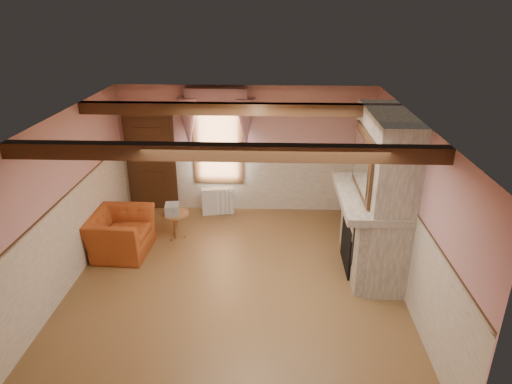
{
  "coord_description": "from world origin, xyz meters",
  "views": [
    {
      "loc": [
        0.61,
        -6.51,
        4.41
      ],
      "look_at": [
        0.31,
        0.8,
        1.33
      ],
      "focal_mm": 32.0,
      "sensor_mm": 36.0,
      "label": 1
    }
  ],
  "objects_px": {
    "radiator": "(218,201)",
    "bowl": "(369,188)",
    "mantel_clock": "(364,175)",
    "side_table": "(176,225)",
    "oil_lamp": "(364,172)",
    "armchair": "(120,233)"
  },
  "relations": [
    {
      "from": "armchair",
      "to": "oil_lamp",
      "type": "distance_m",
      "value": 4.66
    },
    {
      "from": "oil_lamp",
      "to": "armchair",
      "type": "bearing_deg",
      "value": -175.58
    },
    {
      "from": "side_table",
      "to": "bowl",
      "type": "distance_m",
      "value": 3.84
    },
    {
      "from": "radiator",
      "to": "bowl",
      "type": "distance_m",
      "value": 3.65
    },
    {
      "from": "side_table",
      "to": "radiator",
      "type": "distance_m",
      "value": 1.37
    },
    {
      "from": "armchair",
      "to": "mantel_clock",
      "type": "xyz_separation_m",
      "value": [
        4.49,
        0.29,
        1.13
      ]
    },
    {
      "from": "radiator",
      "to": "oil_lamp",
      "type": "height_order",
      "value": "oil_lamp"
    },
    {
      "from": "side_table",
      "to": "mantel_clock",
      "type": "distance_m",
      "value": 3.79
    },
    {
      "from": "armchair",
      "to": "mantel_clock",
      "type": "bearing_deg",
      "value": -83.8
    },
    {
      "from": "bowl",
      "to": "oil_lamp",
      "type": "relative_size",
      "value": 1.18
    },
    {
      "from": "side_table",
      "to": "oil_lamp",
      "type": "bearing_deg",
      "value": -3.97
    },
    {
      "from": "radiator",
      "to": "mantel_clock",
      "type": "bearing_deg",
      "value": -37.85
    },
    {
      "from": "side_table",
      "to": "bowl",
      "type": "height_order",
      "value": "bowl"
    },
    {
      "from": "armchair",
      "to": "oil_lamp",
      "type": "relative_size",
      "value": 4.29
    },
    {
      "from": "oil_lamp",
      "to": "mantel_clock",
      "type": "bearing_deg",
      "value": -90.0
    },
    {
      "from": "side_table",
      "to": "oil_lamp",
      "type": "height_order",
      "value": "oil_lamp"
    },
    {
      "from": "radiator",
      "to": "mantel_clock",
      "type": "relative_size",
      "value": 2.92
    },
    {
      "from": "bowl",
      "to": "oil_lamp",
      "type": "distance_m",
      "value": 0.54
    },
    {
      "from": "bowl",
      "to": "mantel_clock",
      "type": "distance_m",
      "value": 0.47
    },
    {
      "from": "side_table",
      "to": "mantel_clock",
      "type": "xyz_separation_m",
      "value": [
        3.57,
        -0.31,
        1.25
      ]
    },
    {
      "from": "side_table",
      "to": "armchair",
      "type": "bearing_deg",
      "value": -147.27
    },
    {
      "from": "armchair",
      "to": "side_table",
      "type": "relative_size",
      "value": 2.16
    }
  ]
}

